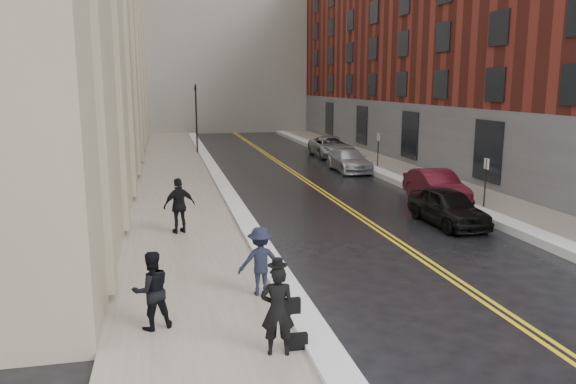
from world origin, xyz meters
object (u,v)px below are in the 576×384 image
car_silver_far (331,147)px  car_black (448,207)px  car_silver_near (349,160)px  car_maroon (436,186)px  pedestrian_main (278,310)px  pedestrian_c (179,206)px  pedestrian_b (260,261)px  pedestrian_a (152,290)px

car_silver_far → car_black: bearing=-92.6°
car_black → car_silver_near: size_ratio=0.89×
car_black → car_maroon: (1.50, 3.88, 0.02)m
car_black → pedestrian_main: size_ratio=2.32×
car_silver_near → pedestrian_c: bearing=-129.0°
car_silver_far → pedestrian_b: size_ratio=3.15×
pedestrian_b → car_silver_far: bearing=-110.9°
car_maroon → pedestrian_main: bearing=-124.3°
car_black → car_silver_far: size_ratio=0.77×
car_maroon → pedestrian_main: 16.24m
pedestrian_a → pedestrian_b: (2.56, 1.44, 0.00)m
car_black → car_silver_far: 20.19m
car_silver_near → car_silver_far: size_ratio=0.87×
car_silver_far → pedestrian_c: bearing=-118.4°
car_silver_near → pedestrian_b: (-8.78, -19.30, 0.32)m
car_silver_near → car_black: bearing=-92.6°
pedestrian_a → pedestrian_b: size_ratio=1.00×
pedestrian_c → car_maroon: bearing=177.8°
car_black → pedestrian_a: size_ratio=2.44×
car_maroon → pedestrian_b: 13.73m
car_maroon → pedestrian_a: 16.57m
car_black → pedestrian_main: pedestrian_main is taller
car_maroon → car_silver_far: 16.25m
pedestrian_main → pedestrian_b: pedestrian_main is taller
pedestrian_main → car_black: bearing=-123.1°
car_maroon → car_silver_far: size_ratio=0.82×
car_black → car_maroon: size_ratio=0.94×
car_silver_far → car_silver_near: bearing=-96.0°
pedestrian_main → pedestrian_c: size_ratio=0.92×
car_maroon → pedestrian_a: pedestrian_a is taller
car_silver_near → pedestrian_main: pedestrian_main is taller
car_maroon → pedestrian_c: 11.91m
car_silver_far → pedestrian_main: bearing=-107.0°
pedestrian_main → car_silver_near: bearing=-102.0°
car_black → pedestrian_main: bearing=-134.5°
pedestrian_b → car_silver_near: bearing=-114.9°
pedestrian_a → car_black: bearing=-162.3°
car_black → car_maroon: 4.16m
car_silver_far → pedestrian_c: size_ratio=2.78×
pedestrian_a → car_silver_far: bearing=-130.7°
pedestrian_main → pedestrian_a: pedestrian_main is taller
car_silver_near → pedestrian_c: pedestrian_c is taller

